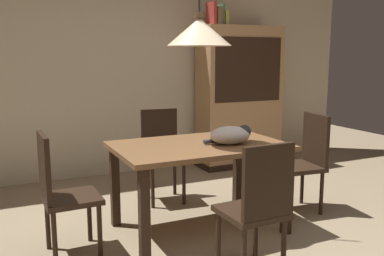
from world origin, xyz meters
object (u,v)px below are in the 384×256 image
Objects in this scene: cat_sleeping at (231,135)px; book_yellow_short at (224,18)px; pendant_lamp at (199,32)px; chair_right_side at (306,158)px; book_red_tall at (211,14)px; dining_table at (199,156)px; chair_far_back at (162,151)px; chair_left_side at (60,189)px; chair_near_front at (258,204)px; book_green_slim at (220,15)px; hutch_bookcase at (239,100)px; book_brown_thick at (216,16)px.

cat_sleeping is 2.38m from book_yellow_short.
pendant_lamp is at bearing -124.60° from book_yellow_short.
chair_right_side is 2.30m from book_red_tall.
chair_far_back is (0.01, 0.88, -0.14)m from dining_table.
chair_left_side is 1.43m from chair_near_front.
chair_right_side is at bearing -86.73° from book_red_tall.
chair_far_back is 2.06m from book_green_slim.
hutch_bookcase is 9.25× the size of book_yellow_short.
hutch_bookcase is at bearing 79.37° from chair_right_side.
cat_sleeping is 2.23m from hutch_bookcase.
dining_table is at bearing 90.16° from chair_near_front.
dining_table is 2.29m from hutch_bookcase.
chair_right_side and chair_left_side have the same top height.
pendant_lamp is at bearing -90.56° from chair_far_back.
pendant_lamp is (-1.13, 0.01, 1.15)m from chair_right_side.
hutch_bookcase is 1.08m from book_yellow_short.
chair_left_side is at bearing 174.93° from cat_sleeping.
book_green_slim is at bearing 89.10° from chair_right_side.
book_red_tall reaches higher than chair_far_back.
chair_far_back is at bearing -141.28° from book_brown_thick.
dining_table is 2.44m from book_brown_thick.
book_green_slim is at bearing 0.00° from book_brown_thick.
book_green_slim is at bearing 63.84° from cat_sleeping.
pendant_lamp reaches higher than cat_sleeping.
hutch_bookcase reaches higher than dining_table.
chair_far_back is at bearing 141.62° from chair_right_side.
chair_far_back is 1.00× the size of chair_left_side.
book_yellow_short is (1.20, 0.87, 1.43)m from chair_far_back.
cat_sleeping is 1.98× the size of book_yellow_short.
chair_near_front is at bearing -111.32° from book_red_tall.
book_green_slim reaches higher than chair_near_front.
cat_sleeping is 1.65× the size of book_brown_thick.
book_brown_thick reaches higher than chair_right_side.
book_red_tall is (1.03, 1.75, 1.34)m from dining_table.
book_red_tall is 1.17× the size of book_brown_thick.
hutch_bookcase is (0.33, 1.76, 0.38)m from chair_right_side.
book_red_tall is at bearing 180.00° from book_brown_thick.
hutch_bookcase is (1.46, 1.75, 0.24)m from dining_table.
chair_near_front is 3.19m from book_brown_thick.
hutch_bookcase is 1.18m from book_red_tall.
chair_far_back is at bearing -142.80° from book_green_slim.
pendant_lamp is (1.13, 0.00, 1.15)m from chair_left_side.
chair_left_side is 1.41m from cat_sleeping.
pendant_lamp is 6.50× the size of book_yellow_short.
hutch_bookcase is 1.13m from book_brown_thick.
chair_far_back is at bearing 37.74° from chair_left_side.
pendant_lamp is 5.42× the size of book_brown_thick.
chair_far_back is 1.07m from cat_sleeping.
cat_sleeping is (0.24, -0.12, 0.18)m from dining_table.
chair_left_side reaches higher than dining_table.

